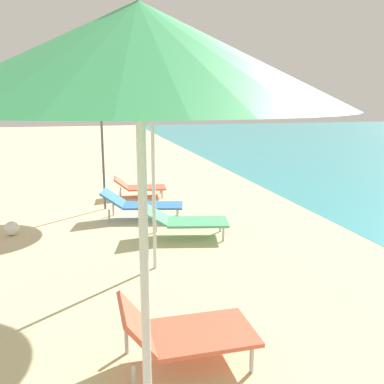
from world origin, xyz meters
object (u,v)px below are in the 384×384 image
object	(u,v)px
umbrella_third	(152,88)
umbrella_farthest	(101,106)
lounger_third_shoreside	(185,220)
beach_ball	(12,228)
lounger_second_shoreside	(183,331)
lounger_farthest_shoreside	(139,186)
umbrella_second	(139,57)
lounger_farthest_inland	(141,204)

from	to	relation	value
umbrella_third	umbrella_farthest	xyz separation A→B (m)	(-0.53, 3.57, -0.29)
lounger_third_shoreside	beach_ball	distance (m)	3.09
lounger_second_shoreside	lounger_farthest_shoreside	bearing A→B (deg)	85.78
umbrella_second	lounger_farthest_shoreside	bearing A→B (deg)	83.23
lounger_third_shoreside	umbrella_farthest	size ratio (longest dim) A/B	0.63
lounger_second_shoreside	lounger_farthest_shoreside	xyz separation A→B (m)	(0.47, 6.87, -0.07)
umbrella_second	beach_ball	world-z (taller)	umbrella_second
lounger_second_shoreside	lounger_third_shoreside	world-z (taller)	lounger_second_shoreside
umbrella_third	lounger_farthest_inland	size ratio (longest dim) A/B	1.61
lounger_second_shoreside	lounger_farthest_shoreside	size ratio (longest dim) A/B	0.93
lounger_farthest_shoreside	umbrella_farthest	bearing A→B (deg)	-125.47
umbrella_second	beach_ball	distance (m)	6.38
lounger_third_shoreside	beach_ball	world-z (taller)	lounger_third_shoreside
lounger_farthest_shoreside	umbrella_third	bearing A→B (deg)	-88.88
lounger_farthest_inland	lounger_third_shoreside	bearing A→B (deg)	-52.57
lounger_third_shoreside	lounger_farthest_inland	world-z (taller)	lounger_farthest_inland
lounger_second_shoreside	umbrella_third	bearing A→B (deg)	86.81
lounger_second_shoreside	umbrella_third	world-z (taller)	umbrella_third
lounger_third_shoreside	umbrella_farthest	xyz separation A→B (m)	(-1.27, 2.30, 1.94)
umbrella_second	lounger_third_shoreside	xyz separation A→B (m)	(1.36, 4.84, -2.28)
lounger_farthest_shoreside	beach_ball	bearing A→B (deg)	-130.49
umbrella_third	umbrella_farthest	bearing A→B (deg)	98.38
umbrella_third	lounger_farthest_shoreside	xyz separation A→B (m)	(0.35, 4.59, -2.27)
lounger_second_shoreside	lounger_farthest_shoreside	world-z (taller)	lounger_second_shoreside
lounger_second_shoreside	lounger_farthest_inland	xyz separation A→B (m)	(0.26, 4.90, -0.01)
umbrella_second	beach_ball	xyz separation A→B (m)	(-1.61, 5.66, -2.45)
lounger_farthest_shoreside	beach_ball	size ratio (longest dim) A/B	5.13
umbrella_third	lounger_farthest_inland	xyz separation A→B (m)	(0.15, 2.61, -2.21)
umbrella_third	lounger_second_shoreside	bearing A→B (deg)	-92.86
lounger_third_shoreside	umbrella_second	bearing A→B (deg)	-93.28
lounger_farthest_shoreside	lounger_farthest_inland	xyz separation A→B (m)	(-0.20, -1.98, 0.05)
umbrella_third	umbrella_second	bearing A→B (deg)	-99.78
umbrella_second	umbrella_farthest	bearing A→B (deg)	89.30
umbrella_second	umbrella_farthest	distance (m)	7.15
lounger_farthest_inland	beach_ball	bearing A→B (deg)	-154.40
beach_ball	lounger_second_shoreside	bearing A→B (deg)	-64.22
umbrella_farthest	umbrella_third	bearing A→B (deg)	-81.62
lounger_farthest_shoreside	beach_ball	world-z (taller)	lounger_farthest_shoreside
lounger_farthest_inland	beach_ball	xyz separation A→B (m)	(-2.38, -0.52, -0.18)
lounger_second_shoreside	beach_ball	world-z (taller)	lounger_second_shoreside
umbrella_farthest	lounger_farthest_inland	world-z (taller)	umbrella_farthest
umbrella_farthest	lounger_third_shoreside	bearing A→B (deg)	-61.02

